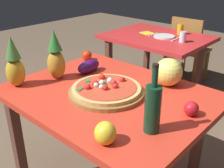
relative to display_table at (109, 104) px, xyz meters
The scene contains 19 objects.
display_table is the anchor object (origin of this frame).
background_table 1.46m from the display_table, 111.94° to the left, with size 1.06×0.84×0.74m.
dining_chair 2.06m from the display_table, 103.44° to the left, with size 0.40×0.40×0.85m.
pizza_board 0.10m from the display_table, 77.53° to the right, with size 0.46×0.46×0.03m, color olive.
pizza 0.13m from the display_table, 83.62° to the right, with size 0.42×0.42×0.06m.
wine_bottle 0.50m from the display_table, 21.36° to the right, with size 0.08×0.08×0.34m.
pineapple_left 0.48m from the display_table, 169.14° to the right, with size 0.12×0.12×0.34m.
pineapple_right 0.64m from the display_table, 147.11° to the right, with size 0.12×0.12×0.33m.
melon 0.43m from the display_table, 58.00° to the left, with size 0.18×0.18×0.18m, color #EEE164.
bell_pepper 0.52m from the display_table, 48.98° to the right, with size 0.10×0.10×0.11m, color yellow.
eggplant 0.38m from the display_table, 156.84° to the left, with size 0.20×0.09×0.09m, color #421257.
tomato_beside_pepper 0.63m from the display_table, 149.58° to the left, with size 0.08×0.08×0.08m, color red.
tomato_at_corner 0.52m from the display_table, ahead, with size 0.08×0.08×0.08m, color red.
drinking_glass_juice 1.62m from the display_table, 103.98° to the left, with size 0.07×0.07×0.11m, color orange.
drinking_glass_water 1.33m from the display_table, 99.46° to the left, with size 0.07×0.07×0.11m, color silver.
dinner_plate 1.43m from the display_table, 108.62° to the left, with size 0.22×0.22×0.02m, color white.
fork_utensil 1.48m from the display_table, 113.77° to the left, with size 0.02×0.18×0.01m, color silver.
knife_utensil 1.39m from the display_table, 103.14° to the left, with size 0.02×0.18×0.01m, color silver.
napkin_folded 1.53m from the display_table, 116.54° to the left, with size 0.14×0.12×0.01m, color yellow.
Camera 1 is at (1.00, -1.08, 1.47)m, focal length 43.00 mm.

